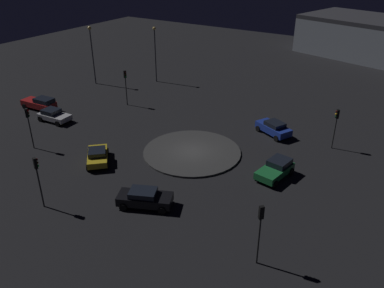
# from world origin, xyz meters

# --- Properties ---
(ground_plane) EXTENTS (116.07, 116.07, 0.00)m
(ground_plane) POSITION_xyz_m (0.00, 0.00, 0.00)
(ground_plane) COLOR black
(roundabout_island) EXTENTS (9.61, 9.61, 0.18)m
(roundabout_island) POSITION_xyz_m (0.00, 0.00, 0.09)
(roundabout_island) COLOR #383838
(roundabout_island) RESTS_ON ground_plane
(car_silver) EXTENTS (2.27, 3.92, 1.41)m
(car_silver) POSITION_xyz_m (-2.03, 17.65, 0.73)
(car_silver) COLOR silver
(car_silver) RESTS_ON ground_plane
(car_green) EXTENTS (4.09, 2.60, 1.47)m
(car_green) POSITION_xyz_m (0.23, -8.59, 0.77)
(car_green) COLOR #1E7238
(car_green) RESTS_ON ground_plane
(car_red) EXTENTS (2.21, 4.64, 1.60)m
(car_red) POSITION_xyz_m (-0.51, 21.93, 0.83)
(car_red) COLOR red
(car_red) RESTS_ON ground_plane
(car_blue) EXTENTS (3.30, 4.37, 1.50)m
(car_blue) POSITION_xyz_m (8.21, -5.18, 0.78)
(car_blue) COLOR #1E38A5
(car_blue) RESTS_ON ground_plane
(car_yellow) EXTENTS (3.99, 3.90, 1.37)m
(car_yellow) POSITION_xyz_m (-6.36, 6.46, 0.72)
(car_yellow) COLOR gold
(car_yellow) RESTS_ON ground_plane
(car_black) EXTENTS (3.29, 4.59, 1.44)m
(car_black) POSITION_xyz_m (-9.41, -1.59, 0.75)
(car_black) COLOR black
(car_black) RESTS_ON ground_plane
(traffic_light_west) EXTENTS (0.39, 0.36, 4.37)m
(traffic_light_west) POSITION_xyz_m (-13.71, 5.06, 3.10)
(traffic_light_west) COLOR #2D2D2D
(traffic_light_west) RESTS_ON ground_plane
(traffic_light_northeast) EXTENTS (0.36, 0.39, 4.49)m
(traffic_light_northeast) POSITION_xyz_m (6.40, 13.85, 3.18)
(traffic_light_northeast) COLOR #2D2D2D
(traffic_light_northeast) RESTS_ON ground_plane
(traffic_light_southeast) EXTENTS (0.37, 0.39, 4.17)m
(traffic_light_southeast) POSITION_xyz_m (8.38, -11.35, 2.97)
(traffic_light_southeast) COLOR #2D2D2D
(traffic_light_southeast) RESTS_ON ground_plane
(traffic_light_northwest) EXTENTS (0.37, 0.40, 4.27)m
(traffic_light_northwest) POSITION_xyz_m (-7.71, 14.00, 3.04)
(traffic_light_northwest) COLOR #2D2D2D
(traffic_light_northwest) RESTS_ON ground_plane
(traffic_light_southwest) EXTENTS (0.38, 0.39, 4.48)m
(traffic_light_southwest) POSITION_xyz_m (-10.40, -11.54, 3.18)
(traffic_light_southwest) COLOR #2D2D2D
(traffic_light_southwest) RESTS_ON ground_plane
(streetlamp_northeast) EXTENTS (0.46, 0.46, 7.96)m
(streetlamp_northeast) POSITION_xyz_m (16.04, 16.48, 4.90)
(streetlamp_northeast) COLOR #4C4C51
(streetlamp_northeast) RESTS_ON ground_plane
(streetlamp_northeast_near) EXTENTS (0.51, 0.51, 8.23)m
(streetlamp_northeast_near) POSITION_xyz_m (10.48, 23.44, 5.30)
(streetlamp_northeast_near) COLOR #4C4C51
(streetlamp_northeast_near) RESTS_ON ground_plane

